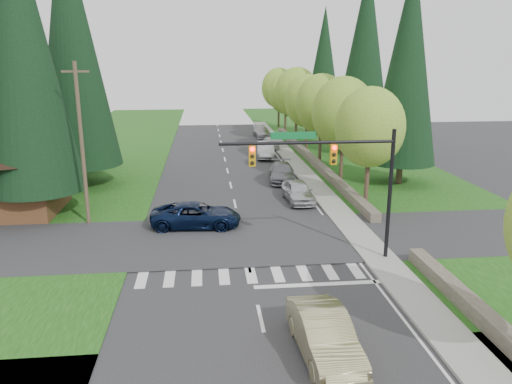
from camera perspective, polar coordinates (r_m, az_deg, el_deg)
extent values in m
plane|color=#28282B|center=(21.62, 0.22, -12.93)|extent=(120.00, 120.00, 0.00)
cube|color=#154211|center=(43.00, 14.73, 0.92)|extent=(14.00, 110.00, 0.06)
cube|color=#154211|center=(41.74, -20.95, -0.01)|extent=(14.00, 110.00, 0.06)
cube|color=#28282B|center=(28.90, -1.49, -5.51)|extent=(120.00, 8.00, 0.10)
cube|color=gray|center=(43.15, 6.20, 1.43)|extent=(1.80, 80.00, 0.13)
cube|color=gray|center=(42.98, 5.09, 1.41)|extent=(0.20, 80.00, 0.13)
cube|color=#4C4438|center=(21.57, 25.26, -13.52)|extent=(0.70, 14.00, 0.70)
cube|color=#4C4438|center=(51.08, 6.22, 3.89)|extent=(0.70, 40.00, 0.70)
cylinder|color=black|center=(26.13, 15.03, -0.44)|extent=(0.20, 0.20, 6.80)
cylinder|color=black|center=(24.33, 5.92, 5.63)|extent=(8.60, 0.16, 0.16)
cube|color=#0C662D|center=(24.19, 4.29, 6.45)|extent=(2.20, 0.04, 0.35)
cube|color=#BF8C0C|center=(24.73, 8.85, 4.27)|extent=(0.32, 0.24, 1.00)
sphere|color=#FF0C05|center=(24.54, 8.96, 5.01)|extent=(0.22, 0.22, 0.22)
cube|color=#BF8C0C|center=(24.03, -0.45, 4.14)|extent=(0.32, 0.24, 1.00)
sphere|color=#FF0C05|center=(23.83, -0.41, 4.90)|extent=(0.22, 0.22, 0.22)
cube|color=#4C2D19|center=(37.36, -26.03, 0.26)|extent=(6.00, 6.00, 3.20)
cube|color=black|center=(36.96, -26.38, 3.18)|extent=(6.60, 6.60, 0.70)
cone|color=black|center=(36.79, -26.57, 4.78)|extent=(8.40, 8.40, 1.60)
cylinder|color=#473828|center=(32.28, -19.27, 5.02)|extent=(0.24, 0.24, 10.00)
cube|color=#473828|center=(31.88, -19.96, 12.83)|extent=(1.60, 0.10, 0.12)
cylinder|color=#38281C|center=(35.71, 12.59, 2.11)|extent=(0.32, 0.32, 4.76)
ellipsoid|color=#5C8A25|center=(35.15, 12.89, 7.25)|extent=(4.80, 4.80, 5.52)
cylinder|color=#38281C|center=(42.28, 9.77, 4.35)|extent=(0.32, 0.32, 4.93)
ellipsoid|color=#5C8A25|center=(41.80, 9.97, 8.85)|extent=(5.20, 5.20, 5.98)
cylinder|color=#38281C|center=(48.89, 7.35, 5.93)|extent=(0.32, 0.32, 5.04)
ellipsoid|color=#5C8A25|center=(48.48, 7.49, 9.93)|extent=(5.00, 5.00, 5.75)
cylinder|color=#38281C|center=(55.69, 5.81, 6.97)|extent=(0.32, 0.32, 4.82)
ellipsoid|color=#5C8A25|center=(55.33, 5.90, 10.32)|extent=(5.00, 5.00, 5.75)
cylinder|color=#38281C|center=(62.50, 4.61, 8.02)|extent=(0.32, 0.32, 5.15)
ellipsoid|color=#5C8A25|center=(62.17, 4.68, 11.22)|extent=(5.40, 5.40, 6.21)
cylinder|color=#38281C|center=(69.34, 3.38, 8.55)|extent=(0.32, 0.32, 4.70)
ellipsoid|color=#5C8A25|center=(69.05, 3.42, 11.18)|extent=(4.80, 4.80, 5.52)
cylinder|color=#38281C|center=(76.22, 2.60, 9.25)|extent=(0.32, 0.32, 4.98)
ellipsoid|color=#5C8A25|center=(75.95, 2.64, 11.79)|extent=(5.20, 5.20, 5.98)
cylinder|color=#38281C|center=(35.94, -23.46, -0.98)|extent=(0.50, 0.50, 2.00)
cone|color=black|center=(34.76, -25.18, 14.75)|extent=(6.12, 6.12, 18.00)
cylinder|color=#38281C|center=(40.57, -25.87, 0.47)|extent=(0.50, 0.50, 2.00)
cylinder|color=#38281C|center=(43.15, -19.13, 1.96)|extent=(0.50, 0.50, 2.00)
cone|color=black|center=(42.19, -20.37, 15.71)|extent=(6.46, 6.46, 19.00)
cylinder|color=#38281C|center=(49.33, -19.88, 3.45)|extent=(0.50, 0.50, 2.00)
cone|color=black|center=(48.48, -20.88, 14.27)|extent=(5.78, 5.78, 17.00)
cylinder|color=#38281C|center=(43.15, 16.06, 2.20)|extent=(0.50, 0.50, 2.00)
cone|color=black|center=(42.17, 16.95, 13.94)|extent=(5.44, 5.44, 16.00)
cylinder|color=#38281C|center=(56.41, 11.78, 5.38)|extent=(0.50, 0.50, 2.00)
cone|color=black|center=(55.67, 12.34, 15.37)|extent=(6.12, 6.12, 18.00)
cylinder|color=#38281C|center=(69.49, 7.52, 7.34)|extent=(0.50, 0.50, 2.00)
cone|color=black|center=(68.89, 7.76, 14.19)|extent=(5.10, 5.10, 15.00)
imported|color=tan|center=(18.25, 7.81, -15.89)|extent=(2.00, 4.97, 1.61)
imported|color=black|center=(31.05, -6.86, -2.65)|extent=(5.67, 2.90, 1.53)
imported|color=silver|center=(36.42, 4.84, 0.07)|extent=(2.05, 4.62, 1.55)
imported|color=slate|center=(42.55, 2.98, 2.25)|extent=(2.67, 5.35, 1.49)
imported|color=#B0B0B5|center=(52.59, 1.13, 4.82)|extent=(2.31, 5.18, 1.65)
imported|color=silver|center=(58.02, 1.72, 5.64)|extent=(1.67, 4.05, 1.37)
imported|color=#A4A3A8|center=(66.73, 0.70, 6.87)|extent=(2.20, 4.81, 1.36)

